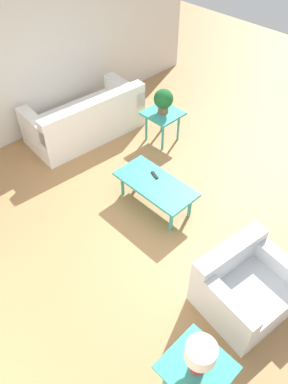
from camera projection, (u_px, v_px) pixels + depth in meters
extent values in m
plane|color=#A87A4C|center=(163.00, 214.00, 5.33)|extent=(14.00, 14.00, 0.00)
cube|color=silver|center=(27.00, 55.00, 5.94)|extent=(0.12, 7.20, 2.70)
cube|color=white|center=(85.00, 124.00, 6.58)|extent=(1.09, 2.04, 0.41)
cube|color=white|center=(95.00, 112.00, 6.09)|extent=(0.34, 1.98, 0.42)
cube|color=white|center=(124.00, 90.00, 6.75)|extent=(0.96, 0.27, 0.27)
cube|color=white|center=(36.00, 126.00, 5.94)|extent=(0.96, 0.27, 0.27)
cube|color=silver|center=(246.00, 293.00, 4.20)|extent=(0.99, 1.09, 0.39)
cube|color=silver|center=(230.00, 255.00, 4.14)|extent=(0.33, 1.00, 0.32)
cube|color=silver|center=(224.00, 299.00, 3.82)|extent=(0.88, 0.27, 0.21)
cube|color=silver|center=(276.00, 260.00, 4.17)|extent=(0.88, 0.27, 0.21)
cube|color=teal|center=(155.00, 184.00, 5.18)|extent=(1.17, 0.57, 0.04)
cylinder|color=teal|center=(190.00, 206.00, 5.18)|extent=(0.05, 0.05, 0.38)
cylinder|color=teal|center=(141.00, 173.00, 5.67)|extent=(0.05, 0.05, 0.38)
cylinder|color=teal|center=(171.00, 220.00, 4.99)|extent=(0.05, 0.05, 0.38)
cylinder|color=teal|center=(122.00, 184.00, 5.49)|extent=(0.05, 0.05, 0.38)
cube|color=teal|center=(163.00, 113.00, 6.22)|extent=(0.57, 0.57, 0.04)
cylinder|color=teal|center=(178.00, 127.00, 6.41)|extent=(0.04, 0.04, 0.51)
cylinder|color=teal|center=(162.00, 118.00, 6.61)|extent=(0.04, 0.04, 0.51)
cylinder|color=teal|center=(163.00, 137.00, 6.22)|extent=(0.04, 0.04, 0.51)
cylinder|color=teal|center=(146.00, 127.00, 6.42)|extent=(0.04, 0.04, 0.51)
cube|color=teal|center=(197.00, 368.00, 3.30)|extent=(0.57, 0.57, 0.04)
cylinder|color=teal|center=(223.00, 379.00, 3.49)|extent=(0.04, 0.04, 0.51)
cylinder|color=teal|center=(192.00, 349.00, 3.69)|extent=(0.04, 0.04, 0.51)
cylinder|color=teal|center=(165.00, 378.00, 3.50)|extent=(0.04, 0.04, 0.51)
cylinder|color=brown|center=(163.00, 109.00, 6.17)|extent=(0.17, 0.17, 0.12)
sphere|color=#195B28|center=(163.00, 99.00, 6.03)|extent=(0.32, 0.32, 0.32)
cylinder|color=red|center=(199.00, 362.00, 3.21)|extent=(0.14, 0.14, 0.23)
cylinder|color=beige|center=(201.00, 352.00, 3.07)|extent=(0.27, 0.27, 0.17)
cube|color=black|center=(155.00, 175.00, 5.27)|extent=(0.16, 0.09, 0.02)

